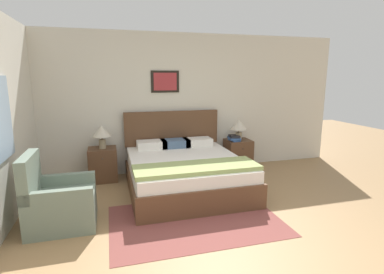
{
  "coord_description": "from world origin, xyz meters",
  "views": [
    {
      "loc": [
        -1.08,
        -2.51,
        1.81
      ],
      "look_at": [
        0.09,
        1.68,
        0.93
      ],
      "focal_mm": 28.0,
      "sensor_mm": 36.0,
      "label": 1
    }
  ],
  "objects_px": {
    "armchair": "(58,203)",
    "nightstand_by_door": "(238,154)",
    "nightstand_near_window": "(103,164)",
    "bed": "(185,171)",
    "table_lamp_near_window": "(102,132)",
    "table_lamp_by_door": "(239,126)"
  },
  "relations": [
    {
      "from": "armchair",
      "to": "nightstand_by_door",
      "type": "relative_size",
      "value": 1.59
    },
    {
      "from": "armchair",
      "to": "nightstand_near_window",
      "type": "distance_m",
      "value": 1.66
    },
    {
      "from": "bed",
      "to": "nightstand_near_window",
      "type": "xyz_separation_m",
      "value": [
        -1.29,
        0.79,
        -0.01
      ]
    },
    {
      "from": "nightstand_by_door",
      "to": "table_lamp_near_window",
      "type": "distance_m",
      "value": 2.63
    },
    {
      "from": "armchair",
      "to": "table_lamp_by_door",
      "type": "height_order",
      "value": "table_lamp_by_door"
    },
    {
      "from": "bed",
      "to": "table_lamp_by_door",
      "type": "relative_size",
      "value": 5.1
    },
    {
      "from": "bed",
      "to": "nightstand_by_door",
      "type": "height_order",
      "value": "bed"
    },
    {
      "from": "armchair",
      "to": "nightstand_near_window",
      "type": "xyz_separation_m",
      "value": [
        0.51,
        1.57,
        -0.01
      ]
    },
    {
      "from": "nightstand_by_door",
      "to": "bed",
      "type": "bearing_deg",
      "value": -148.58
    },
    {
      "from": "bed",
      "to": "nightstand_near_window",
      "type": "distance_m",
      "value": 1.51
    },
    {
      "from": "armchair",
      "to": "nightstand_near_window",
      "type": "bearing_deg",
      "value": 161.94
    },
    {
      "from": "table_lamp_by_door",
      "to": "nightstand_near_window",
      "type": "bearing_deg",
      "value": 179.6
    },
    {
      "from": "nightstand_near_window",
      "to": "armchair",
      "type": "bearing_deg",
      "value": -107.92
    },
    {
      "from": "table_lamp_near_window",
      "to": "nightstand_near_window",
      "type": "bearing_deg",
      "value": 121.77
    },
    {
      "from": "bed",
      "to": "armchair",
      "type": "xyz_separation_m",
      "value": [
        -1.8,
        -0.79,
        -0.0
      ]
    },
    {
      "from": "bed",
      "to": "nightstand_by_door",
      "type": "bearing_deg",
      "value": 31.42
    },
    {
      "from": "armchair",
      "to": "table_lamp_near_window",
      "type": "relative_size",
      "value": 2.29
    },
    {
      "from": "bed",
      "to": "table_lamp_near_window",
      "type": "height_order",
      "value": "bed"
    },
    {
      "from": "bed",
      "to": "table_lamp_near_window",
      "type": "distance_m",
      "value": 1.59
    },
    {
      "from": "nightstand_by_door",
      "to": "table_lamp_near_window",
      "type": "xyz_separation_m",
      "value": [
        -2.56,
        -0.02,
        0.58
      ]
    },
    {
      "from": "armchair",
      "to": "table_lamp_near_window",
      "type": "xyz_separation_m",
      "value": [
        0.52,
        1.56,
        0.57
      ]
    },
    {
      "from": "nightstand_near_window",
      "to": "table_lamp_by_door",
      "type": "relative_size",
      "value": 1.44
    }
  ]
}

